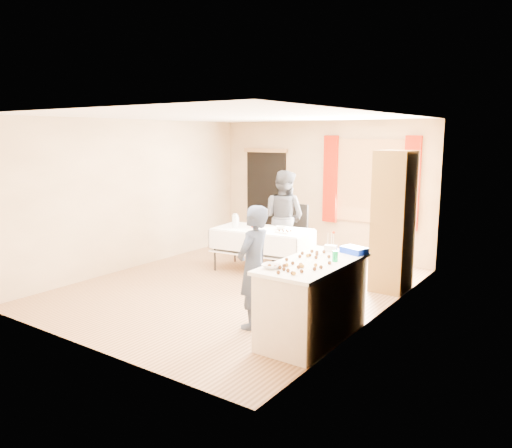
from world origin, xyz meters
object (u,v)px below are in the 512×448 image
Objects in this scene: woman at (283,217)px; counter at (313,300)px; party_table at (262,246)px; chair at (292,244)px; girl at (254,267)px; cabinet at (393,222)px.

counter is at bearing 128.00° from woman.
chair reaches higher than party_table.
chair reaches higher than counter.
chair is at bearing -159.01° from girl.
counter is 3.46m from woman.
cabinet is 1.99× the size of chair.
counter is 0.82m from girl.
chair is 0.61m from woman.
cabinet is 1.40× the size of girl.
chair is at bearing 124.41° from counter.
chair is at bearing -96.00° from woman.
chair is 0.62× the size of woman.
cabinet is 2.24m from woman.
woman is (0.00, 0.68, 0.41)m from party_table.
cabinet is at bearing 169.57° from woman.
girl is (1.34, -2.17, 0.31)m from party_table.
girl is at bearing -109.38° from cabinet.
girl is (-0.85, -2.42, -0.30)m from cabinet.
counter reaches higher than party_table.
girl reaches higher than party_table.
counter is at bearing -92.48° from cabinet.
girl is (-0.75, -0.12, 0.30)m from counter.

